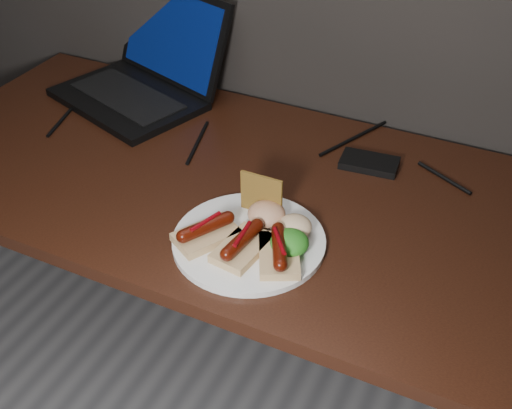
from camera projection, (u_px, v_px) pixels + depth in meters
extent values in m
cube|color=black|center=(214.00, 180.00, 1.37)|extent=(1.40, 0.70, 0.03)
cube|color=black|center=(85.00, 177.00, 2.04)|extent=(0.05, 0.05, 0.72)
cube|color=black|center=(507.00, 306.00, 1.59)|extent=(0.05, 0.05, 0.72)
cube|color=black|center=(127.00, 99.00, 1.61)|extent=(0.42, 0.35, 0.02)
cube|color=black|center=(127.00, 95.00, 1.61)|extent=(0.33, 0.22, 0.00)
cube|color=black|center=(173.00, 35.00, 1.63)|extent=(0.37, 0.20, 0.23)
cube|color=#071549|center=(173.00, 35.00, 1.63)|extent=(0.33, 0.17, 0.20)
cube|color=black|center=(369.00, 163.00, 1.39)|extent=(0.13, 0.08, 0.02)
cylinder|color=black|center=(198.00, 142.00, 1.46)|extent=(0.05, 0.18, 0.01)
cylinder|color=black|center=(354.00, 138.00, 1.47)|extent=(0.10, 0.20, 0.01)
cylinder|color=black|center=(444.00, 178.00, 1.35)|extent=(0.13, 0.07, 0.01)
cylinder|color=black|center=(66.00, 115.00, 1.56)|extent=(0.06, 0.20, 0.01)
cylinder|color=silver|center=(249.00, 241.00, 1.18)|extent=(0.33, 0.33, 0.01)
cube|color=#E0B783|center=(206.00, 235.00, 1.17)|extent=(0.12, 0.13, 0.02)
cylinder|color=#521405|center=(206.00, 227.00, 1.16)|extent=(0.07, 0.09, 0.02)
sphere|color=#521405|center=(183.00, 236.00, 1.14)|extent=(0.02, 0.02, 0.02)
sphere|color=#521405|center=(228.00, 218.00, 1.18)|extent=(0.02, 0.02, 0.02)
cylinder|color=#630409|center=(206.00, 221.00, 1.15)|extent=(0.03, 0.07, 0.01)
cube|color=#E0B783|center=(242.00, 248.00, 1.14)|extent=(0.08, 0.12, 0.02)
cylinder|color=#521405|center=(242.00, 239.00, 1.13)|extent=(0.04, 0.10, 0.02)
sphere|color=#521405|center=(227.00, 254.00, 1.10)|extent=(0.03, 0.02, 0.02)
sphere|color=#521405|center=(257.00, 225.00, 1.16)|extent=(0.03, 0.02, 0.02)
cylinder|color=#630409|center=(242.00, 234.00, 1.12)|extent=(0.01, 0.07, 0.01)
cube|color=#E0B783|center=(279.00, 255.00, 1.13)|extent=(0.11, 0.13, 0.02)
cylinder|color=#521405|center=(279.00, 246.00, 1.12)|extent=(0.06, 0.10, 0.02)
sphere|color=#521405|center=(280.00, 265.00, 1.08)|extent=(0.03, 0.02, 0.02)
sphere|color=#521405|center=(278.00, 229.00, 1.16)|extent=(0.03, 0.02, 0.02)
cylinder|color=#630409|center=(279.00, 241.00, 1.11)|extent=(0.05, 0.06, 0.01)
cube|color=olive|center=(261.00, 194.00, 1.22)|extent=(0.09, 0.01, 0.08)
ellipsoid|color=#1F5A12|center=(290.00, 243.00, 1.14)|extent=(0.07, 0.07, 0.04)
ellipsoid|color=maroon|center=(267.00, 214.00, 1.21)|extent=(0.07, 0.07, 0.04)
ellipsoid|color=beige|center=(295.00, 226.00, 1.18)|extent=(0.06, 0.06, 0.04)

